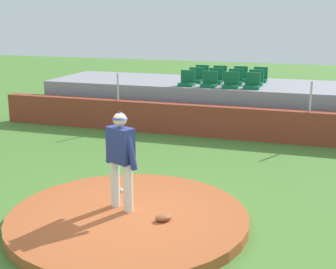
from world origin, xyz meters
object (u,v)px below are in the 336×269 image
Objects in this scene: stadium_chair_2 at (231,83)px; stadium_chair_7 at (256,80)px; pitcher at (121,153)px; stadium_chair_11 at (260,77)px; stadium_chair_4 at (195,78)px; fielding_glove at (163,218)px; stadium_chair_1 at (210,82)px; stadium_chair_5 at (215,78)px; stadium_chair_8 at (202,75)px; stadium_chair_0 at (187,81)px; stadium_chair_6 at (235,79)px; stadium_chair_10 at (240,76)px; stadium_chair_9 at (220,76)px; stadium_chair_3 at (252,84)px; baseball at (121,190)px.

stadium_chair_7 is at bearing -127.41° from stadium_chair_2.
pitcher is 3.64× the size of stadium_chair_11.
stadium_chair_4 is 1.00× the size of stadium_chair_7.
stadium_chair_1 reaches higher than fielding_glove.
fielding_glove is 8.77m from stadium_chair_5.
stadium_chair_8 is at bearing -125.40° from fielding_glove.
stadium_chair_0 is at bearing 122.03° from pitcher.
stadium_chair_4 is at bearing -2.12° from stadium_chair_6.
stadium_chair_11 is (0.03, 0.86, 0.00)m from stadium_chair_7.
stadium_chair_4 is at bearing -92.48° from stadium_chair_0.
stadium_chair_2 is at bearing -133.37° from fielding_glove.
stadium_chair_5 is (-0.71, 0.92, 0.00)m from stadium_chair_2.
pitcher is 3.64× the size of stadium_chair_10.
stadium_chair_8 is at bearing -50.35° from stadium_chair_5.
stadium_chair_7 and stadium_chair_11 have the same top height.
fielding_glove is 0.60× the size of stadium_chair_11.
fielding_glove is at bearing 100.37° from stadium_chair_8.
pitcher is 7.46m from stadium_chair_2.
stadium_chair_9 is at bearing -129.34° from fielding_glove.
stadium_chair_0 is 1.00× the size of stadium_chair_5.
stadium_chair_1 is 1.89m from stadium_chair_8.
stadium_chair_1 is 1.37m from stadium_chair_3.
fielding_glove is at bearing 8.27° from pitcher.
stadium_chair_7 is 1.66m from stadium_chair_9.
stadium_chair_6 is (-0.69, 0.81, 0.00)m from stadium_chair_3.
stadium_chair_5 and stadium_chair_10 have the same top height.
stadium_chair_2 is at bearing 113.05° from stadium_chair_9.
fielding_glove is 9.59m from stadium_chair_9.
stadium_chair_3 is at bearing -177.70° from stadium_chair_1.
stadium_chair_5 is (0.20, 7.59, 1.30)m from baseball.
stadium_chair_5 is (-0.01, 0.92, 0.00)m from stadium_chair_1.
stadium_chair_8 is at bearing 120.48° from pitcher.
stadium_chair_10 reaches higher than baseball.
stadium_chair_3 is at bearing 88.90° from stadium_chair_11.
stadium_chair_8 and stadium_chair_10 have the same top height.
baseball is at bearing 88.47° from stadium_chair_5.
stadium_chair_11 is (1.41, 0.82, 0.00)m from stadium_chair_5.
baseball is at bearing 139.99° from pitcher.
stadium_chair_5 is at bearing 30.09° from stadium_chair_11.
pitcher is 6.07× the size of fielding_glove.
stadium_chair_3 and stadium_chair_10 have the same top height.
fielding_glove is 0.60× the size of stadium_chair_5.
stadium_chair_0 is 1.00× the size of stadium_chair_4.
stadium_chair_0 and stadium_chair_9 have the same top height.
stadium_chair_7 is 0.86m from stadium_chair_11.
stadium_chair_4 is at bearing -22.54° from stadium_chair_3.
stadium_chair_6 is 1.00× the size of stadium_chair_7.
fielding_glove is 0.60× the size of stadium_chair_8.
baseball is 0.15× the size of stadium_chair_0.
stadium_chair_7 is 2.25m from stadium_chair_8.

